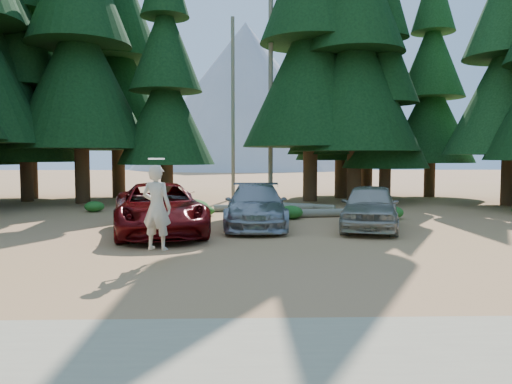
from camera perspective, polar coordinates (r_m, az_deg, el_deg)
ground at (r=12.07m, az=1.78°, el=-7.18°), size 160.00×160.00×0.00m
gravel_strip at (r=5.85m, az=5.76°, el=-19.51°), size 26.00×3.50×0.01m
forest_belt_north at (r=26.93m, az=-0.10°, el=-0.98°), size 36.00×7.00×22.00m
snag_front at (r=26.62m, az=1.68°, el=11.90°), size 0.24×0.24×12.00m
snag_back at (r=27.95m, az=-2.65°, el=9.46°), size 0.20×0.20×10.00m
mountain_peak at (r=100.61m, az=-2.71°, el=9.91°), size 48.00×50.00×28.00m
red_pickup at (r=15.49m, az=-11.08°, el=-1.87°), size 3.77×6.01×1.55m
silver_minivan_center at (r=16.68m, az=-0.01°, el=-1.59°), size 2.13×4.97×1.43m
silver_minivan_right at (r=16.55m, az=12.90°, el=-1.64°), size 2.87×4.66×1.48m
frisbee_player at (r=11.19m, az=-11.29°, el=-1.71°), size 0.79×0.65×2.03m
log_left at (r=21.64m, az=0.88°, el=-1.80°), size 4.33×0.70×0.31m
log_mid at (r=22.59m, az=5.21°, el=-1.63°), size 2.86×1.84×0.26m
log_right at (r=19.71m, az=8.31°, el=-2.38°), size 5.11×0.90×0.33m
shrub_far_left at (r=22.47m, az=-17.98°, el=-1.59°), size 0.83×0.83×0.46m
shrub_left at (r=20.04m, az=-5.79°, el=-2.16°), size 0.71×0.71×0.39m
shrub_center_left at (r=19.40m, az=-7.27°, el=-1.89°), size 1.31×1.31×0.72m
shrub_center_right at (r=19.83m, az=0.55°, el=-1.87°), size 1.14×1.14×0.62m
shrub_right at (r=18.96m, az=3.99°, el=-2.32°), size 0.93×0.93×0.51m
shrub_far_right at (r=19.62m, az=15.21°, el=-2.26°), size 0.90×0.90×0.50m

